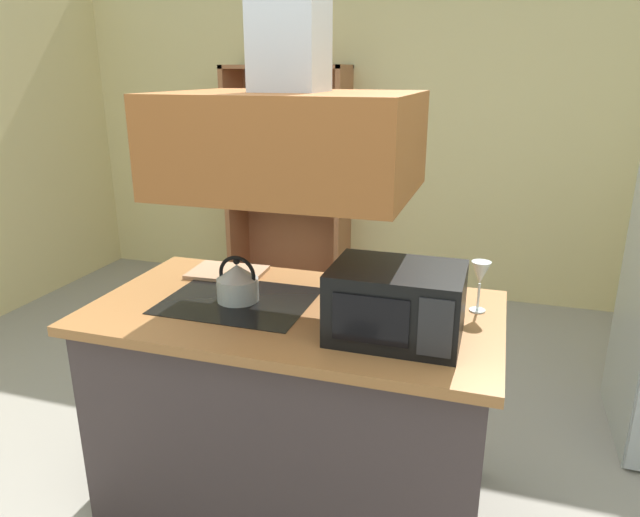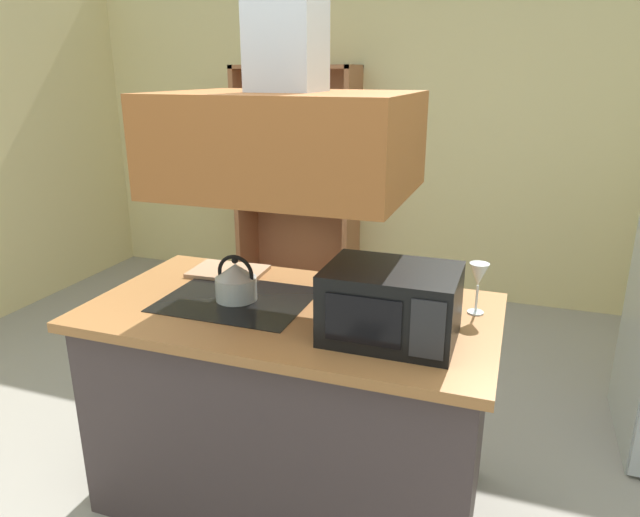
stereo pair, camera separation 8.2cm
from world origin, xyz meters
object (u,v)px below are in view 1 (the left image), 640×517
kettle (237,282)px  microwave (396,303)px  cutting_board (227,272)px  wine_glass_on_counter (480,275)px  dish_cabinet (290,193)px

kettle → microwave: size_ratio=0.42×
kettle → cutting_board: (-0.19, 0.29, -0.07)m
kettle → wine_glass_on_counter: wine_glass_on_counter is taller
kettle → wine_glass_on_counter: bearing=11.3°
cutting_board → microwave: 0.98m
cutting_board → wine_glass_on_counter: (1.14, -0.10, 0.14)m
dish_cabinet → wine_glass_on_counter: (1.66, -2.32, 0.23)m
kettle → cutting_board: 0.35m
dish_cabinet → wine_glass_on_counter: dish_cabinet is taller
microwave → dish_cabinet: bearing=117.7°
kettle → microwave: (0.68, -0.14, 0.05)m
microwave → wine_glass_on_counter: (0.27, 0.33, 0.02)m
cutting_board → wine_glass_on_counter: 1.16m
kettle → cutting_board: kettle is taller
dish_cabinet → kettle: (0.71, -2.51, 0.16)m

